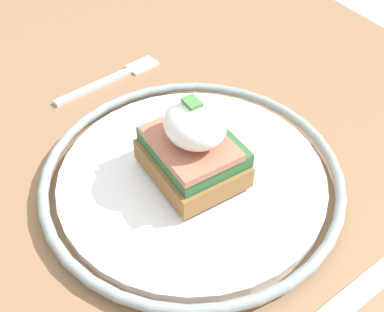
# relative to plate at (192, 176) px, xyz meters

# --- Properties ---
(dining_table) EXTENTS (1.14, 0.81, 0.75)m
(dining_table) POSITION_rel_plate_xyz_m (0.03, -0.03, -0.12)
(dining_table) COLOR #846042
(dining_table) RESTS_ON ground_plane
(plate) EXTENTS (0.28, 0.28, 0.02)m
(plate) POSITION_rel_plate_xyz_m (0.00, 0.00, 0.00)
(plate) COLOR white
(plate) RESTS_ON dining_table
(sandwich) EXTENTS (0.09, 0.07, 0.08)m
(sandwich) POSITION_rel_plate_xyz_m (0.00, 0.00, 0.04)
(sandwich) COLOR olive
(sandwich) RESTS_ON plate
(fork) EXTENTS (0.03, 0.14, 0.00)m
(fork) POSITION_rel_plate_xyz_m (-0.19, 0.01, -0.01)
(fork) COLOR silver
(fork) RESTS_ON dining_table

